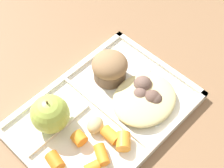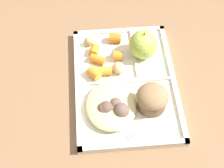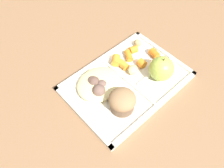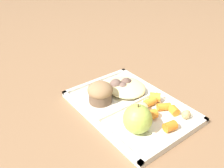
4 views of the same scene
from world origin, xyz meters
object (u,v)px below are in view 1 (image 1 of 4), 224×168
plastic_fork (155,92)px  green_apple (50,114)px  bran_muffin (110,67)px  lunch_tray (104,114)px

plastic_fork → green_apple: bearing=153.8°
green_apple → plastic_fork: (0.19, -0.10, -0.04)m
green_apple → bran_muffin: 0.16m
green_apple → bran_muffin: bearing=0.0°
bran_muffin → plastic_fork: size_ratio=0.64×
green_apple → plastic_fork: bearing=-26.2°
lunch_tray → plastic_fork: lunch_tray is taller
bran_muffin → plastic_fork: bearing=-70.1°
lunch_tray → bran_muffin: bearing=36.2°
lunch_tray → green_apple: green_apple is taller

